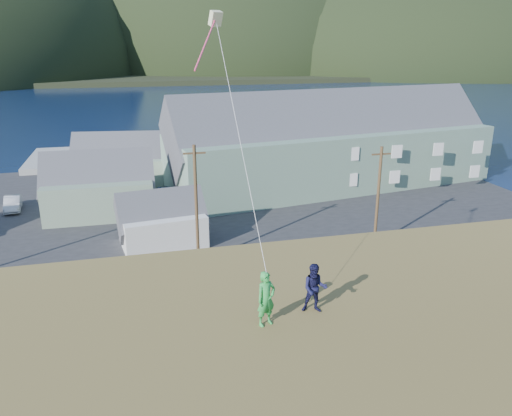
# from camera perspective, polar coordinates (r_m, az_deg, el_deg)

# --- Properties ---
(ground) EXTENTS (900.00, 900.00, 0.00)m
(ground) POSITION_cam_1_polar(r_m,az_deg,el_deg) (36.89, -5.03, -7.26)
(ground) COLOR #0A1638
(ground) RESTS_ON ground
(grass_strip) EXTENTS (110.00, 8.00, 0.10)m
(grass_strip) POSITION_cam_1_polar(r_m,az_deg,el_deg) (35.10, -4.49, -8.56)
(grass_strip) COLOR #4C3D19
(grass_strip) RESTS_ON ground
(waterfront_lot) EXTENTS (72.00, 36.00, 0.12)m
(waterfront_lot) POSITION_cam_1_polar(r_m,az_deg,el_deg) (52.62, -8.03, 0.61)
(waterfront_lot) COLOR #28282B
(waterfront_lot) RESTS_ON ground
(wharf) EXTENTS (26.00, 14.00, 0.90)m
(wharf) POSITION_cam_1_polar(r_m,az_deg,el_deg) (74.56, -14.66, 5.74)
(wharf) COLOR gray
(wharf) RESTS_ON ground
(far_shore) EXTENTS (900.00, 320.00, 2.00)m
(far_shore) POSITION_cam_1_polar(r_m,az_deg,el_deg) (363.28, -13.81, 15.41)
(far_shore) COLOR black
(far_shore) RESTS_ON ground
(far_hills) EXTENTS (760.00, 265.00, 143.00)m
(far_hills) POSITION_cam_1_polar(r_m,az_deg,el_deg) (315.25, -6.96, 15.61)
(far_hills) COLOR black
(far_hills) RESTS_ON ground
(lodge) EXTENTS (39.19, 16.69, 13.36)m
(lodge) POSITION_cam_1_polar(r_m,az_deg,el_deg) (58.10, 8.86, 7.40)
(lodge) COLOR slate
(lodge) RESTS_ON waterfront_lot
(shed_palegreen_near) EXTENTS (10.47, 6.70, 7.57)m
(shed_palegreen_near) POSITION_cam_1_polar(r_m,az_deg,el_deg) (50.09, -17.49, 2.34)
(shed_palegreen_near) COLOR gray
(shed_palegreen_near) RESTS_ON waterfront_lot
(shed_white) EXTENTS (7.61, 5.58, 5.59)m
(shed_white) POSITION_cam_1_polar(r_m,az_deg,el_deg) (41.35, -10.70, -1.40)
(shed_white) COLOR silver
(shed_white) RESTS_ON waterfront_lot
(shed_palegreen_far) EXTENTS (12.17, 7.98, 7.68)m
(shed_palegreen_far) POSITION_cam_1_polar(r_m,az_deg,el_deg) (59.56, -14.85, 5.11)
(shed_palegreen_far) COLOR gray
(shed_palegreen_far) RESTS_ON waterfront_lot
(utility_poles) EXTENTS (33.69, 0.24, 9.09)m
(utility_poles) POSITION_cam_1_polar(r_m,az_deg,el_deg) (36.33, -9.99, -0.21)
(utility_poles) COLOR #47331E
(utility_poles) RESTS_ON waterfront_lot
(parked_cars) EXTENTS (20.67, 11.44, 1.57)m
(parked_cars) POSITION_cam_1_polar(r_m,az_deg,el_deg) (55.03, -14.62, 1.82)
(parked_cars) COLOR #BABABA
(parked_cars) RESTS_ON waterfront_lot
(kite_flyer_green) EXTENTS (0.79, 0.66, 1.85)m
(kite_flyer_green) POSITION_cam_1_polar(r_m,az_deg,el_deg) (16.14, 1.16, -10.34)
(kite_flyer_green) COLOR green
(kite_flyer_green) RESTS_ON hillside
(kite_flyer_navy) EXTENTS (1.00, 0.88, 1.73)m
(kite_flyer_navy) POSITION_cam_1_polar(r_m,az_deg,el_deg) (17.01, 6.74, -9.11)
(kite_flyer_navy) COLOR #131334
(kite_flyer_navy) RESTS_ON hillside
(kite_rig) EXTENTS (0.92, 3.55, 10.11)m
(kite_rig) POSITION_cam_1_polar(r_m,az_deg,el_deg) (20.17, -4.73, 20.05)
(kite_rig) COLOR beige
(kite_rig) RESTS_ON ground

